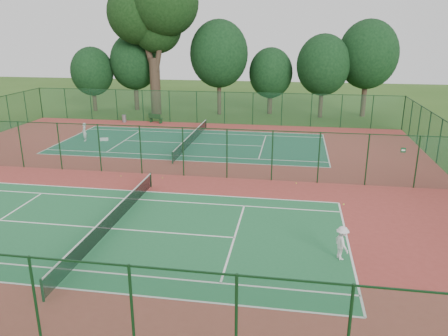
{
  "coord_description": "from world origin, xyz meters",
  "views": [
    {
      "loc": [
        9.02,
        -28.32,
        9.82
      ],
      "look_at": [
        4.86,
        -2.76,
        1.6
      ],
      "focal_mm": 35.0,
      "sensor_mm": 36.0,
      "label": 1
    }
  ],
  "objects": [
    {
      "name": "court_near",
      "position": [
        0.0,
        -9.0,
        0.01
      ],
      "size": [
        23.77,
        10.97,
        0.01
      ],
      "primitive_type": "cube",
      "color": "#20683A",
      "rests_on": "red_pad"
    },
    {
      "name": "player_far",
      "position": [
        -9.94,
        8.29,
        0.86
      ],
      "size": [
        0.55,
        0.7,
        1.67
      ],
      "primitive_type": "imported",
      "rotation": [
        0.0,
        0.0,
        -1.29
      ],
      "color": "silver",
      "rests_on": "court_far"
    },
    {
      "name": "tennis_net_far",
      "position": [
        0.0,
        9.0,
        0.54
      ],
      "size": [
        0.1,
        12.9,
        0.97
      ],
      "color": "#13351F",
      "rests_on": "ground"
    },
    {
      "name": "big_tree",
      "position": [
        -7.44,
        22.55,
        11.74
      ],
      "size": [
        10.79,
        7.9,
        16.57
      ],
      "color": "#35271D",
      "rests_on": "ground"
    },
    {
      "name": "bench",
      "position": [
        -6.07,
        17.26,
        0.54
      ],
      "size": [
        1.73,
        1.05,
        1.03
      ],
      "rotation": [
        0.0,
        0.0,
        -0.36
      ],
      "color": "black",
      "rests_on": "red_pad"
    },
    {
      "name": "stray_ball_b",
      "position": [
        9.38,
        -0.46,
        0.05
      ],
      "size": [
        0.07,
        0.07,
        0.07
      ],
      "primitive_type": "sphere",
      "color": "yellow",
      "rests_on": "red_pad"
    },
    {
      "name": "kit_bag",
      "position": [
        -8.25,
        8.66,
        0.15
      ],
      "size": [
        0.78,
        0.51,
        0.27
      ],
      "primitive_type": "cube",
      "rotation": [
        0.0,
        0.0,
        0.36
      ],
      "color": "silver",
      "rests_on": "red_pad"
    },
    {
      "name": "court_far",
      "position": [
        0.0,
        9.0,
        0.01
      ],
      "size": [
        23.77,
        10.97,
        0.01
      ],
      "primitive_type": "cube",
      "color": "#1D5B40",
      "rests_on": "red_pad"
    },
    {
      "name": "fence_north",
      "position": [
        0.0,
        18.0,
        1.76
      ],
      "size": [
        40.0,
        0.09,
        3.5
      ],
      "color": "#184A2B",
      "rests_on": "ground"
    },
    {
      "name": "stray_ball_c",
      "position": [
        -2.76,
        -0.91,
        0.04
      ],
      "size": [
        0.06,
        0.06,
        0.06
      ],
      "primitive_type": "sphere",
      "color": "#BBD531",
      "rests_on": "red_pad"
    },
    {
      "name": "ground",
      "position": [
        0.0,
        0.0,
        0.0
      ],
      "size": [
        120.0,
        120.0,
        0.0
      ],
      "primitive_type": "plane",
      "color": "#30551A",
      "rests_on": "ground"
    },
    {
      "name": "trash_bin",
      "position": [
        -9.61,
        17.08,
        0.42
      ],
      "size": [
        0.59,
        0.59,
        0.83
      ],
      "primitive_type": "cylinder",
      "rotation": [
        0.0,
        0.0,
        -0.36
      ],
      "color": "slate",
      "rests_on": "red_pad"
    },
    {
      "name": "evergreen_row",
      "position": [
        0.5,
        24.25,
        0.0
      ],
      "size": [
        39.0,
        5.0,
        12.0
      ],
      "primitive_type": null,
      "color": "black",
      "rests_on": "ground"
    },
    {
      "name": "red_pad",
      "position": [
        0.0,
        0.0,
        0.01
      ],
      "size": [
        40.0,
        36.0,
        0.01
      ],
      "primitive_type": "cube",
      "color": "maroon",
      "rests_on": "ground"
    },
    {
      "name": "player_near",
      "position": [
        11.38,
        -10.29,
        0.8
      ],
      "size": [
        0.92,
        1.16,
        1.57
      ],
      "primitive_type": "imported",
      "rotation": [
        0.0,
        0.0,
        1.95
      ],
      "color": "silver",
      "rests_on": "court_near"
    },
    {
      "name": "stray_ball_a",
      "position": [
        0.23,
        -0.81,
        0.05
      ],
      "size": [
        0.07,
        0.07,
        0.07
      ],
      "primitive_type": "sphere",
      "color": "#AAC22D",
      "rests_on": "red_pad"
    },
    {
      "name": "tennis_net_near",
      "position": [
        0.0,
        -9.0,
        0.54
      ],
      "size": [
        0.1,
        12.9,
        0.97
      ],
      "color": "#12311A",
      "rests_on": "ground"
    },
    {
      "name": "fence_divider",
      "position": [
        0.0,
        0.0,
        1.76
      ],
      "size": [
        40.0,
        0.09,
        3.5
      ],
      "color": "#16432B",
      "rests_on": "ground"
    }
  ]
}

